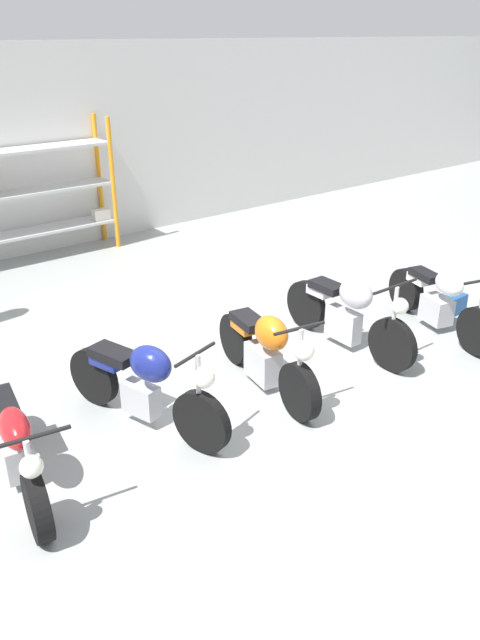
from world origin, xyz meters
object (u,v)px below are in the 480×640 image
at_px(toolbox, 451,304).
at_px(motorcycle_orange, 266,352).
at_px(motorcycle_red, 17,446).
at_px(motorcycle_blue, 145,383).
at_px(motorcycle_silver, 348,312).
at_px(motorcycle_white, 441,302).

bearing_deg(toolbox, motorcycle_orange, 178.75).
xyz_separation_m(motorcycle_red, motorcycle_blue, (1.36, 0.09, 0.09)).
height_order(motorcycle_silver, motorcycle_white, motorcycle_silver).
distance_m(motorcycle_white, toolbox, 0.73).
bearing_deg(motorcycle_red, motorcycle_white, 95.17).
bearing_deg(motorcycle_orange, motorcycle_white, 93.76).
height_order(motorcycle_blue, motorcycle_silver, motorcycle_silver).
bearing_deg(motorcycle_red, motorcycle_orange, 97.26).
distance_m(motorcycle_red, motorcycle_blue, 1.37).
relative_size(motorcycle_orange, motorcycle_white, 0.98).
height_order(motorcycle_red, motorcycle_blue, motorcycle_blue).
distance_m(motorcycle_silver, motorcycle_white, 1.44).
relative_size(motorcycle_silver, motorcycle_white, 1.05).
height_order(motorcycle_red, motorcycle_white, motorcycle_white).
distance_m(motorcycle_red, motorcycle_silver, 4.29).
bearing_deg(toolbox, motorcycle_white, -159.75).
bearing_deg(motorcycle_orange, motorcycle_red, -82.09).
height_order(motorcycle_red, motorcycle_orange, motorcycle_orange).
distance_m(motorcycle_orange, motorcycle_silver, 1.48).
distance_m(motorcycle_red, toolbox, 6.30).
bearing_deg(motorcycle_white, motorcycle_silver, -91.45).
bearing_deg(toolbox, motorcycle_red, 178.41).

